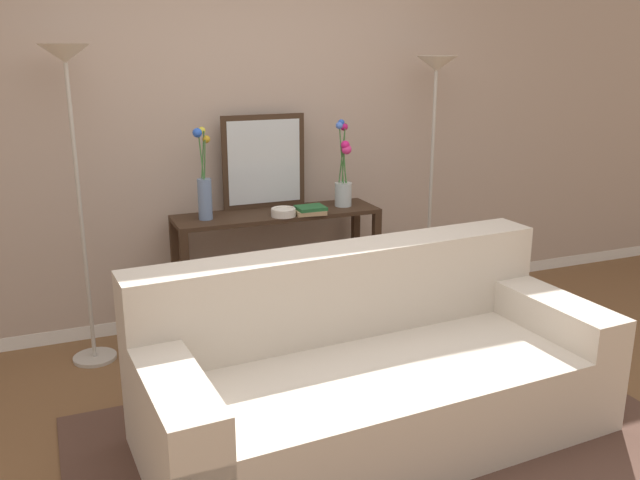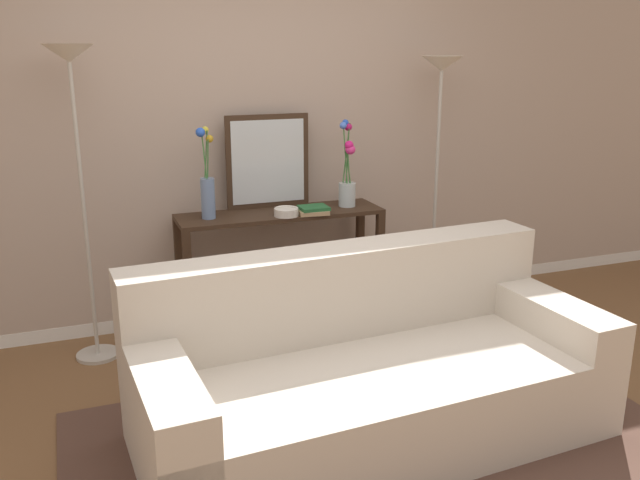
% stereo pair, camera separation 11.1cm
% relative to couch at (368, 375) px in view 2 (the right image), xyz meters
% --- Properties ---
extents(ground_plane, '(16.00, 16.00, 0.02)m').
position_rel_couch_xyz_m(ground_plane, '(-0.14, -0.15, -0.32)').
color(ground_plane, brown).
extents(back_wall, '(12.00, 0.15, 2.84)m').
position_rel_couch_xyz_m(back_wall, '(-0.14, 1.77, 1.11)').
color(back_wall, white).
rests_on(back_wall, ground).
extents(area_rug, '(2.92, 1.74, 0.01)m').
position_rel_couch_xyz_m(area_rug, '(0.00, -0.17, -0.30)').
color(area_rug, '#51382D').
rests_on(area_rug, ground).
extents(couch, '(2.30, 1.12, 0.88)m').
position_rel_couch_xyz_m(couch, '(0.00, 0.00, 0.00)').
color(couch, beige).
rests_on(couch, ground).
extents(console_table, '(1.36, 0.38, 0.81)m').
position_rel_couch_xyz_m(console_table, '(0.01, 1.43, 0.26)').
color(console_table, '#382619').
rests_on(console_table, ground).
extents(floor_lamp_left, '(0.28, 0.28, 1.87)m').
position_rel_couch_xyz_m(floor_lamp_left, '(-1.21, 1.37, 1.16)').
color(floor_lamp_left, '#B7B2A8').
rests_on(floor_lamp_left, ground).
extents(floor_lamp_right, '(0.28, 0.28, 1.80)m').
position_rel_couch_xyz_m(floor_lamp_right, '(1.14, 1.37, 1.11)').
color(floor_lamp_right, '#B7B2A8').
rests_on(floor_lamp_right, ground).
extents(wall_mirror, '(0.57, 0.02, 0.62)m').
position_rel_couch_xyz_m(wall_mirror, '(-0.02, 1.58, 0.81)').
color(wall_mirror, '#382619').
rests_on(wall_mirror, console_table).
extents(vase_tall_flowers, '(0.11, 0.10, 0.58)m').
position_rel_couch_xyz_m(vase_tall_flowers, '(-0.47, 1.42, 0.70)').
color(vase_tall_flowers, '#6B84AD').
rests_on(vase_tall_flowers, console_table).
extents(vase_short_flowers, '(0.12, 0.13, 0.58)m').
position_rel_couch_xyz_m(vase_short_flowers, '(0.49, 1.42, 0.70)').
color(vase_short_flowers, silver).
rests_on(vase_short_flowers, console_table).
extents(fruit_bowl, '(0.16, 0.16, 0.05)m').
position_rel_couch_xyz_m(fruit_bowl, '(0.01, 1.30, 0.53)').
color(fruit_bowl, silver).
rests_on(fruit_bowl, console_table).
extents(book_stack, '(0.21, 0.18, 0.05)m').
position_rel_couch_xyz_m(book_stack, '(0.20, 1.30, 0.52)').
color(book_stack, tan).
rests_on(book_stack, console_table).
extents(book_row_under_console, '(0.39, 0.18, 0.13)m').
position_rel_couch_xyz_m(book_row_under_console, '(-0.35, 1.43, -0.25)').
color(book_row_under_console, '#B77F33').
rests_on(book_row_under_console, ground).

